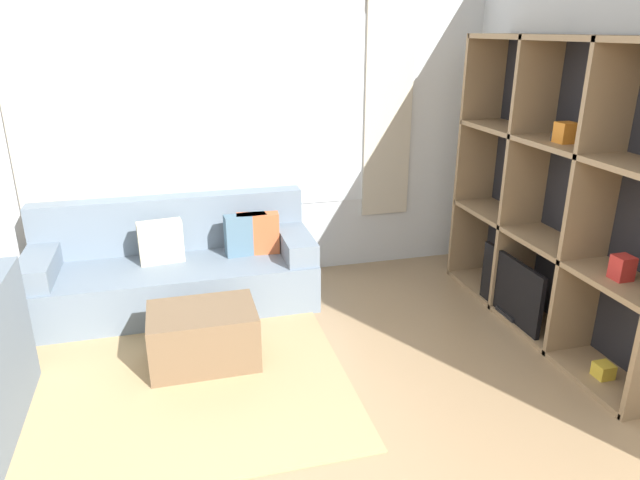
# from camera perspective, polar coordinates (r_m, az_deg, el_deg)

# --- Properties ---
(wall_back) EXTENTS (5.80, 0.11, 2.70)m
(wall_back) POSITION_cam_1_polar(r_m,az_deg,el_deg) (4.93, -9.46, 11.08)
(wall_back) COLOR silver
(wall_back) RESTS_ON ground_plane
(wall_right) EXTENTS (0.07, 4.49, 2.70)m
(wall_right) POSITION_cam_1_polar(r_m,az_deg,el_deg) (4.30, 26.34, 7.80)
(wall_right) COLOR silver
(wall_right) RESTS_ON ground_plane
(area_rug) EXTENTS (2.98, 2.18, 0.01)m
(area_rug) POSITION_cam_1_polar(r_m,az_deg,el_deg) (4.03, -20.20, -12.90)
(area_rug) COLOR tan
(area_rug) RESTS_ON ground_plane
(shelving_unit) EXTENTS (0.38, 2.21, 2.10)m
(shelving_unit) POSITION_cam_1_polar(r_m,az_deg,el_deg) (4.34, 22.85, 3.82)
(shelving_unit) COLOR #232328
(shelving_unit) RESTS_ON ground_plane
(couch_main) EXTENTS (2.19, 0.83, 0.84)m
(couch_main) POSITION_cam_1_polar(r_m,az_deg,el_deg) (4.77, -14.07, -2.81)
(couch_main) COLOR slate
(couch_main) RESTS_ON ground_plane
(ottoman) EXTENTS (0.71, 0.49, 0.40)m
(ottoman) POSITION_cam_1_polar(r_m,az_deg,el_deg) (3.95, -11.57, -9.42)
(ottoman) COLOR brown
(ottoman) RESTS_ON ground_plane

